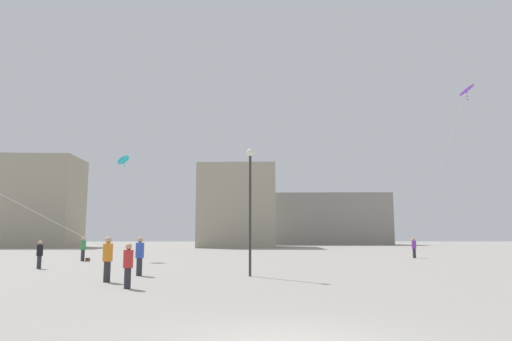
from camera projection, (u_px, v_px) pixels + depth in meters
name	position (u px, v px, depth m)	size (l,w,h in m)	color
person_in_green	(83.00, 248.00, 34.67)	(0.39, 0.39, 1.78)	#2D2D33
person_in_purple	(414.00, 247.00, 39.38)	(0.37, 0.37, 1.72)	#2D2D33
person_in_blue	(140.00, 254.00, 21.98)	(0.39, 0.39, 1.80)	#2D2D33
person_in_black	(40.00, 253.00, 26.59)	(0.35, 0.35, 1.59)	#2D2D33
person_in_orange	(108.00, 257.00, 18.96)	(0.40, 0.40, 1.82)	#2D2D33
person_in_red	(128.00, 264.00, 16.62)	(0.35, 0.35, 1.60)	#2D2D33
kite_cyan_diamond	(123.00, 160.00, 37.88)	(2.75, 2.88, 7.12)	#1EB2C6
kite_violet_diamond	(466.00, 91.00, 31.87)	(1.44, 9.96, 10.89)	purple
building_left_hall	(25.00, 202.00, 78.15)	(17.52, 10.41, 15.01)	#A39984
building_centre_hall	(239.00, 208.00, 79.79)	(13.49, 17.53, 13.30)	#A39984
building_right_hall	(323.00, 220.00, 100.88)	(28.34, 13.87, 10.72)	gray
lamppost_east	(250.00, 192.00, 22.08)	(0.36, 0.36, 6.00)	#2D2D30
handbag_beside_flyer	(88.00, 259.00, 34.66)	(0.32, 0.14, 0.24)	brown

